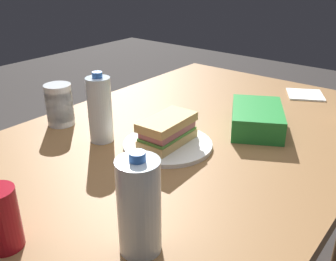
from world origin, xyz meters
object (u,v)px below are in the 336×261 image
object	(u,v)px
dining_table	(178,169)
water_bottle_spare	(139,206)
paper_plate	(168,145)
plastic_cup_stack	(59,105)
sandwich	(168,130)
soda_can_red	(1,219)
water_bottle_tall	(100,109)
chip_bag	(257,118)

from	to	relation	value
dining_table	water_bottle_spare	world-z (taller)	water_bottle_spare
paper_plate	plastic_cup_stack	size ratio (longest dim) A/B	1.92
dining_table	sandwich	world-z (taller)	sandwich
sandwich	plastic_cup_stack	bearing A→B (deg)	-77.58
soda_can_red	water_bottle_tall	world-z (taller)	water_bottle_tall
water_bottle_spare	sandwich	bearing A→B (deg)	-148.58
sandwich	soda_can_red	world-z (taller)	soda_can_red
chip_bag	water_bottle_tall	bearing A→B (deg)	-70.46
paper_plate	sandwich	world-z (taller)	sandwich
chip_bag	water_bottle_spare	xyz separation A→B (m)	(0.62, 0.08, 0.06)
soda_can_red	water_bottle_tall	bearing A→B (deg)	-155.00
water_bottle_tall	plastic_cup_stack	world-z (taller)	water_bottle_tall
soda_can_red	chip_bag	size ratio (longest dim) A/B	0.53
dining_table	plastic_cup_stack	xyz separation A→B (m)	(0.13, -0.37, 0.16)
water_bottle_tall	plastic_cup_stack	size ratio (longest dim) A/B	1.56
paper_plate	water_bottle_spare	xyz separation A→B (m)	(0.35, 0.22, 0.09)
paper_plate	water_bottle_spare	size ratio (longest dim) A/B	1.27
paper_plate	soda_can_red	xyz separation A→B (m)	(0.50, 0.02, 0.05)
water_bottle_tall	water_bottle_spare	bearing A→B (deg)	55.75
chip_bag	dining_table	bearing A→B (deg)	-61.18
soda_can_red	plastic_cup_stack	size ratio (longest dim) A/B	0.93
dining_table	chip_bag	bearing A→B (deg)	147.34
water_bottle_spare	chip_bag	bearing A→B (deg)	-172.90
sandwich	water_bottle_spare	distance (m)	0.41
sandwich	soda_can_red	size ratio (longest dim) A/B	1.52
soda_can_red	plastic_cup_stack	bearing A→B (deg)	-137.36
chip_bag	plastic_cup_stack	bearing A→B (deg)	-83.73
water_bottle_tall	water_bottle_spare	size ratio (longest dim) A/B	1.03
paper_plate	water_bottle_tall	xyz separation A→B (m)	(0.09, -0.18, 0.09)
dining_table	paper_plate	size ratio (longest dim) A/B	6.07
dining_table	plastic_cup_stack	world-z (taller)	plastic_cup_stack
plastic_cup_stack	water_bottle_spare	size ratio (longest dim) A/B	0.66
dining_table	plastic_cup_stack	distance (m)	0.42
soda_can_red	water_bottle_spare	bearing A→B (deg)	126.92
plastic_cup_stack	water_bottle_spare	distance (m)	0.64
dining_table	chip_bag	size ratio (longest dim) A/B	6.64
paper_plate	sandwich	distance (m)	0.05
water_bottle_tall	water_bottle_spare	world-z (taller)	water_bottle_tall
water_bottle_tall	dining_table	bearing A→B (deg)	127.18
sandwich	paper_plate	bearing A→B (deg)	-151.30
chip_bag	water_bottle_spare	size ratio (longest dim) A/B	1.16
paper_plate	soda_can_red	size ratio (longest dim) A/B	2.06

